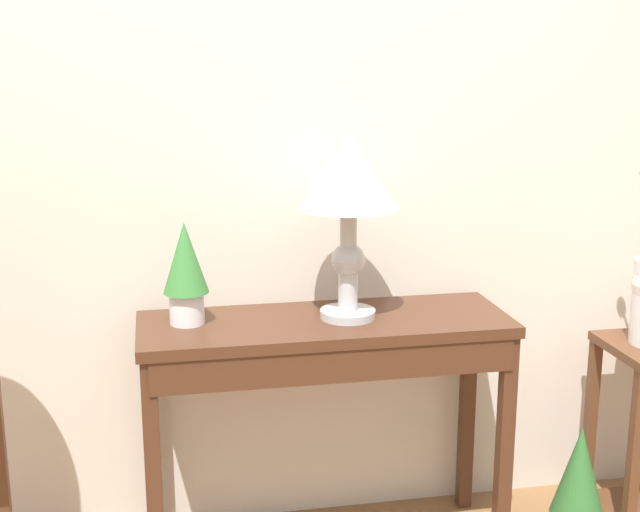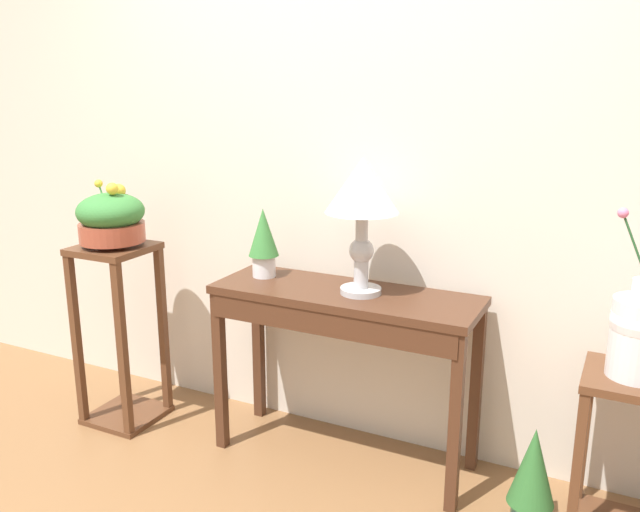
# 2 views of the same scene
# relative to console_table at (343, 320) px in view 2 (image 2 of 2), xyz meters

# --- Properties ---
(back_wall_with_art) EXTENTS (9.00, 0.10, 2.80)m
(back_wall_with_art) POSITION_rel_console_table_xyz_m (-0.12, 0.31, 0.74)
(back_wall_with_art) COLOR beige
(back_wall_with_art) RESTS_ON ground
(console_table) EXTENTS (1.14, 0.39, 0.78)m
(console_table) POSITION_rel_console_table_xyz_m (0.00, 0.00, 0.00)
(console_table) COLOR #472819
(console_table) RESTS_ON ground
(table_lamp) EXTENTS (0.30, 0.30, 0.56)m
(table_lamp) POSITION_rel_console_table_xyz_m (0.07, 0.02, 0.53)
(table_lamp) COLOR #B7B7BC
(table_lamp) RESTS_ON console_table
(potted_plant_on_console) EXTENTS (0.14, 0.14, 0.31)m
(potted_plant_on_console) POSITION_rel_console_table_xyz_m (-0.42, 0.06, 0.29)
(potted_plant_on_console) COLOR silver
(potted_plant_on_console) RESTS_ON console_table
(pedestal_stand_left) EXTENTS (0.33, 0.33, 0.89)m
(pedestal_stand_left) POSITION_rel_console_table_xyz_m (-1.12, -0.13, -0.22)
(pedestal_stand_left) COLOR #56331E
(pedestal_stand_left) RESTS_ON ground
(planter_bowl_wide_left) EXTENTS (0.31, 0.31, 0.30)m
(planter_bowl_wide_left) POSITION_rel_console_table_xyz_m (-1.12, -0.13, 0.36)
(planter_bowl_wide_left) COLOR #9E4733
(planter_bowl_wide_left) RESTS_ON pedestal_stand_left
(pedestal_stand_right) EXTENTS (0.33, 0.33, 0.64)m
(pedestal_stand_right) POSITION_rel_console_table_xyz_m (1.12, -0.01, -0.34)
(pedestal_stand_right) COLOR #56331E
(pedestal_stand_right) RESTS_ON ground
(potted_plant_floor) EXTENTS (0.18, 0.18, 0.40)m
(potted_plant_floor) POSITION_rel_console_table_xyz_m (0.82, -0.09, -0.44)
(potted_plant_floor) COLOR #2D665B
(potted_plant_floor) RESTS_ON ground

